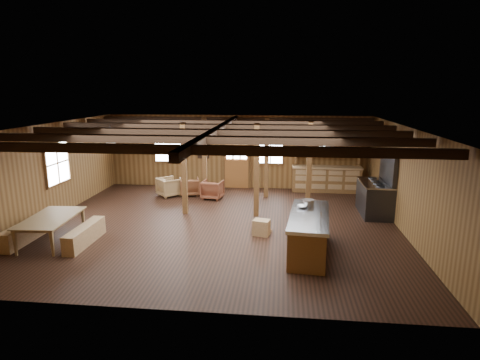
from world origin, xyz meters
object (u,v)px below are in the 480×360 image
object	(u,v)px
commercial_range	(377,193)
armchair_c	(169,187)
kitchen_island	(309,233)
armchair_a	(190,187)
armchair_b	(212,190)
dining_table	(53,230)

from	to	relation	value
commercial_range	armchair_c	bearing A→B (deg)	168.47
kitchen_island	commercial_range	xyz separation A→B (m)	(2.24, 3.20, 0.19)
commercial_range	kitchen_island	bearing A→B (deg)	-124.97
armchair_a	armchair_b	xyz separation A→B (m)	(0.90, -0.37, 0.01)
armchair_b	armchair_a	bearing A→B (deg)	-13.98
kitchen_island	dining_table	world-z (taller)	kitchen_island
dining_table	armchair_c	xyz separation A→B (m)	(1.64, 4.66, 0.00)
armchair_a	armchair_b	size ratio (longest dim) A/B	0.97
armchair_c	armchair_b	bearing A→B (deg)	-139.15
kitchen_island	dining_table	distance (m)	6.31
kitchen_island	armchair_b	distance (m)	5.40
commercial_range	armchair_a	xyz separation A→B (m)	(-6.21, 1.60, -0.36)
dining_table	armchair_c	distance (m)	4.94
commercial_range	armchair_b	size ratio (longest dim) A/B	3.00
kitchen_island	commercial_range	world-z (taller)	commercial_range
commercial_range	armchair_c	xyz separation A→B (m)	(-6.90, 1.41, -0.34)
dining_table	armchair_b	world-z (taller)	dining_table
commercial_range	dining_table	xyz separation A→B (m)	(-8.54, -3.25, -0.34)
kitchen_island	armchair_b	size ratio (longest dim) A/B	3.64
kitchen_island	armchair_a	world-z (taller)	kitchen_island
armchair_b	commercial_range	bearing A→B (deg)	175.06
commercial_range	armchair_a	distance (m)	6.42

